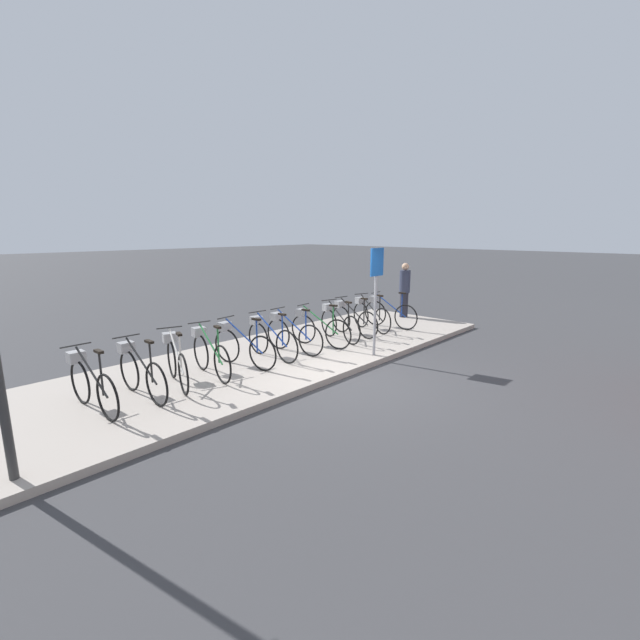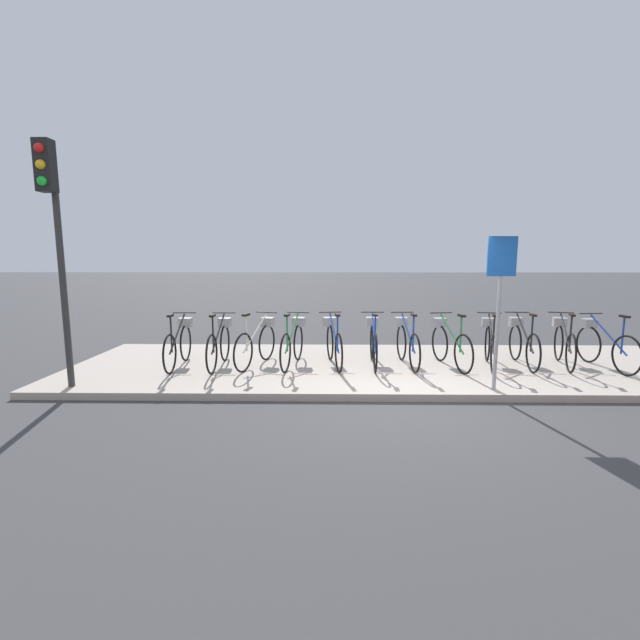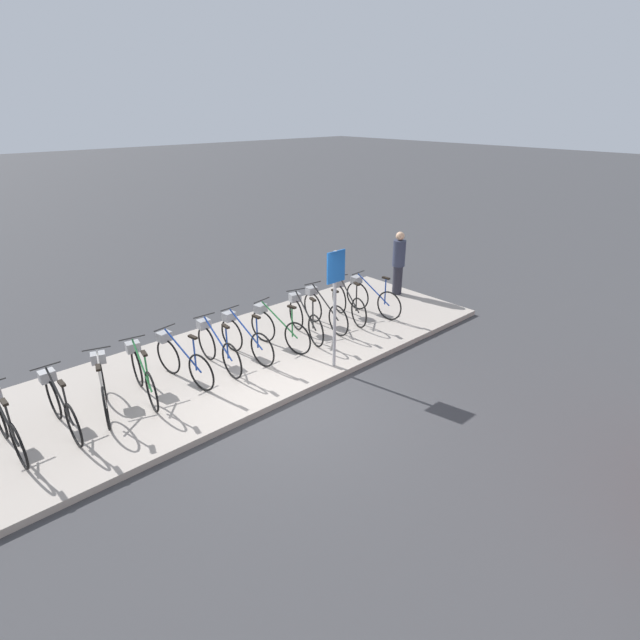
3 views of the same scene
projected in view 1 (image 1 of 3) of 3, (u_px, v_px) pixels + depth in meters
name	position (u px, v px, depth m)	size (l,w,h in m)	color
ground_plane	(343.00, 378.00, 8.45)	(120.00, 120.00, 0.00)	#38383A
sidewalk	(280.00, 357.00, 9.70)	(12.24, 3.77, 0.12)	#9E9389
parked_bicycle_0	(90.00, 382.00, 6.57)	(0.46, 1.72, 1.06)	black
parked_bicycle_1	(140.00, 370.00, 7.13)	(0.46, 1.72, 1.06)	black
parked_bicycle_2	(176.00, 360.00, 7.71)	(0.65, 1.66, 1.06)	black
parked_bicycle_3	(209.00, 352.00, 8.20)	(0.47, 1.70, 1.06)	black
parked_bicycle_4	(241.00, 344.00, 8.78)	(0.46, 1.71, 1.06)	black
parked_bicycle_5	(269.00, 337.00, 9.34)	(0.46, 1.72, 1.06)	black
parked_bicycle_6	(291.00, 332.00, 9.79)	(0.46, 1.72, 1.06)	black
parked_bicycle_7	(317.00, 327.00, 10.31)	(0.47, 1.71, 1.06)	black
parked_bicycle_8	(338.00, 322.00, 10.89)	(0.59, 1.68, 1.06)	black
parked_bicycle_9	(352.00, 318.00, 11.41)	(0.46, 1.72, 1.06)	black
parked_bicycle_10	(369.00, 314.00, 11.97)	(0.64, 1.66, 1.06)	black
parked_bicycle_11	(388.00, 312.00, 12.33)	(0.46, 1.72, 1.06)	black
pedestrian	(405.00, 289.00, 13.70)	(0.34, 0.34, 1.74)	#23232D
sign_post	(376.00, 283.00, 9.31)	(0.44, 0.07, 2.38)	#99999E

